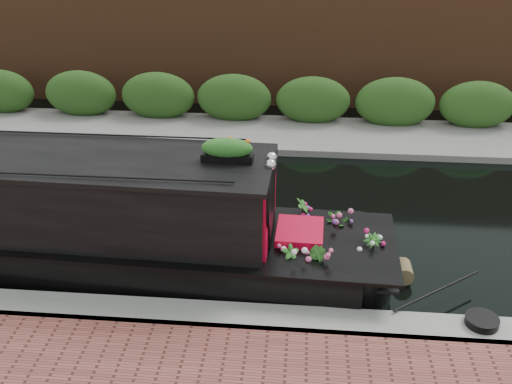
{
  "coord_description": "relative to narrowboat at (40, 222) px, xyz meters",
  "views": [
    {
      "loc": [
        2.04,
        -9.87,
        5.86
      ],
      "look_at": [
        1.23,
        -0.6,
        0.89
      ],
      "focal_mm": 40.0,
      "sensor_mm": 36.0,
      "label": 1
    }
  ],
  "objects": [
    {
      "name": "ground",
      "position": [
        2.38,
        1.84,
        -0.8
      ],
      "size": [
        80.0,
        80.0,
        0.0
      ],
      "primitive_type": "plane",
      "color": "black",
      "rests_on": "ground"
    },
    {
      "name": "far_hedge",
      "position": [
        2.38,
        6.94,
        -0.8
      ],
      "size": [
        40.0,
        1.1,
        2.8
      ],
      "primitive_type": "cube",
      "color": "#264D19",
      "rests_on": "ground"
    },
    {
      "name": "far_bank_path",
      "position": [
        2.38,
        6.04,
        -0.8
      ],
      "size": [
        40.0,
        2.4,
        0.34
      ],
      "primitive_type": "cube",
      "color": "slate",
      "rests_on": "ground"
    },
    {
      "name": "near_bank_coping",
      "position": [
        2.38,
        -1.46,
        -0.8
      ],
      "size": [
        40.0,
        0.6,
        0.5
      ],
      "primitive_type": "cube",
      "color": "gray",
      "rests_on": "ground"
    },
    {
      "name": "far_brick_wall",
      "position": [
        2.38,
        9.04,
        -0.8
      ],
      "size": [
        40.0,
        1.0,
        8.0
      ],
      "primitive_type": "cube",
      "color": "brown",
      "rests_on": "ground"
    },
    {
      "name": "coiled_mooring_rope",
      "position": [
        7.14,
        -1.35,
        -0.49
      ],
      "size": [
        0.48,
        0.48,
        0.12
      ],
      "primitive_type": "cylinder",
      "color": "black",
      "rests_on": "near_bank_coping"
    },
    {
      "name": "rope_fender",
      "position": [
        6.22,
        -0.0,
        -0.65
      ],
      "size": [
        0.31,
        0.4,
        0.31
      ],
      "primitive_type": "cylinder",
      "rotation": [
        1.57,
        0.0,
        0.0
      ],
      "color": "brown",
      "rests_on": "ground"
    },
    {
      "name": "narrowboat",
      "position": [
        0.0,
        0.0,
        0.0
      ],
      "size": [
        11.56,
        2.4,
        2.68
      ],
      "rotation": [
        0.0,
        0.0,
        -0.03
      ],
      "color": "black",
      "rests_on": "ground"
    }
  ]
}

